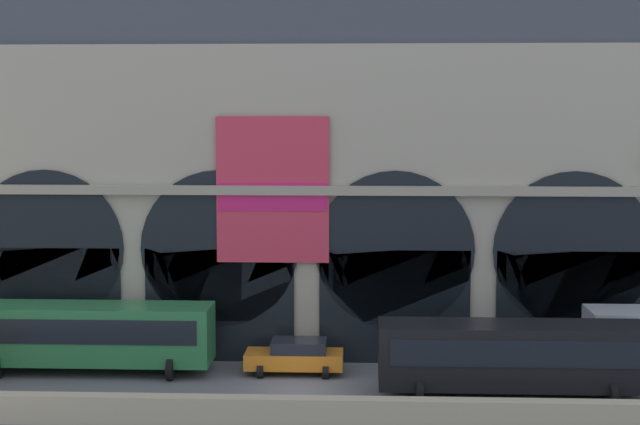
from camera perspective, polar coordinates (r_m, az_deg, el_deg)
The scene contains 6 objects.
ground_plane at distance 41.56m, azimuth -1.19°, elevation -10.51°, with size 200.00×200.00×0.00m, color slate.
quay_parapet_wall at distance 37.20m, azimuth -1.64°, elevation -11.63°, with size 90.00×0.70×1.10m, color #BCAD8C.
station_building at distance 47.46m, azimuth -0.58°, elevation 3.04°, with size 42.80×5.56×19.30m.
bus_midwest at distance 45.27m, azimuth -13.36°, elevation -6.96°, with size 11.00×3.25×3.10m.
car_center at distance 44.13m, azimuth -1.45°, elevation -8.44°, with size 4.40×2.22×1.55m.
bus_mideast at distance 41.10m, azimuth 11.23°, elevation -8.24°, with size 11.00×3.25×3.10m.
Camera 1 is at (2.64, -39.75, 11.85)m, focal length 54.39 mm.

